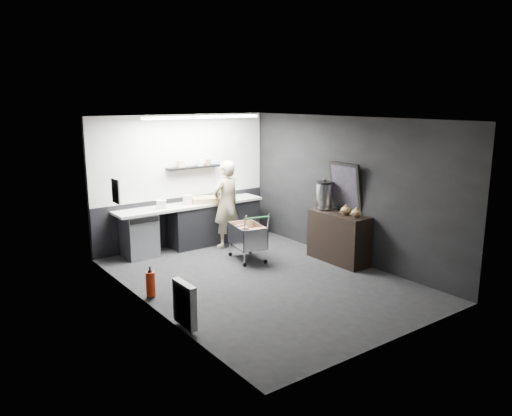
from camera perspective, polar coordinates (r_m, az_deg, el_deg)
floor at (r=8.59m, az=0.61°, el=-8.13°), size 5.50×5.50×0.00m
ceiling at (r=8.05m, az=0.66°, el=10.17°), size 5.50×5.50×0.00m
wall_back at (r=10.51m, az=-8.39°, el=3.17°), size 5.50×0.00×5.50m
wall_front at (r=6.29m, az=15.82°, el=-3.42°), size 5.50×0.00×5.50m
wall_left at (r=7.23m, az=-12.18°, el=-1.20°), size 0.00×5.50×5.50m
wall_right at (r=9.52m, az=10.33°, el=2.15°), size 0.00×5.50×5.50m
kitchen_wall_panel at (r=10.42m, az=-8.42°, el=5.87°), size 3.95×0.02×1.70m
dado_panel at (r=10.66m, az=-8.19°, el=-1.36°), size 3.95×0.02×1.00m
floating_shelf at (r=10.45m, az=-7.13°, el=4.65°), size 1.20×0.22×0.04m
wall_clock at (r=11.11m, az=-1.99°, el=7.94°), size 0.20×0.03×0.20m
poster at (r=8.37m, az=-15.77°, el=1.87°), size 0.02×0.30×0.40m
poster_red_band at (r=8.36m, az=-15.77°, el=2.34°), size 0.02×0.22×0.10m
radiator at (r=6.79m, az=-8.15°, el=-10.83°), size 0.10×0.50×0.60m
ceiling_strip at (r=9.59m, az=-6.08°, el=10.29°), size 2.40×0.20×0.04m
prep_counter at (r=10.47m, az=-6.73°, el=-1.81°), size 3.20×0.61×0.90m
person at (r=10.21m, az=-3.41°, el=0.43°), size 0.71×0.52×1.80m
shopping_cart at (r=9.45m, az=-1.02°, el=-3.37°), size 0.66×0.94×0.93m
sideboard at (r=9.48m, az=9.36°, el=-2.56°), size 0.53×1.24×1.86m
fire_extinguisher at (r=7.94m, az=-11.96°, el=-8.38°), size 0.14×0.14×0.48m
cardboard_box at (r=10.41m, az=-5.74°, el=0.95°), size 0.68×0.60×0.11m
pink_tub at (r=10.25m, az=-7.82°, el=0.94°), size 0.19×0.19×0.19m
white_container at (r=9.94m, az=-10.76°, el=0.40°), size 0.23×0.21×0.17m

